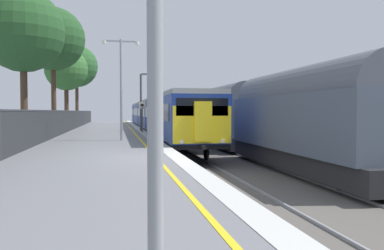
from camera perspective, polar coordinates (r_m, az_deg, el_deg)
name	(u,v)px	position (r m, az deg, el deg)	size (l,w,h in m)	color
ground	(238,172)	(14.73, 6.57, -6.75)	(17.40, 110.00, 1.21)	slate
commuter_train_at_platform	(155,115)	(38.88, -5.27, 1.44)	(2.83, 43.02, 3.81)	navy
freight_train_adjacent_track	(203,114)	(36.13, 1.60, 1.63)	(2.60, 51.53, 4.42)	#232326
signal_gantry	(144,95)	(33.21, -6.85, 4.30)	(1.10, 0.24, 4.76)	#47474C
speed_limit_sign	(142,112)	(30.21, -7.16, 1.80)	(0.59, 0.08, 2.39)	#59595B
platform_lamp_mid	(121,81)	(22.49, -10.12, 6.23)	(2.00, 0.20, 5.59)	#93999E
platform_back_fence	(0,134)	(14.39, -25.84, -1.15)	(0.07, 99.00, 1.70)	#282B2D
background_tree_left	(77,68)	(47.84, -16.17, 7.91)	(4.79, 4.79, 9.20)	#473323
background_tree_centre	(24,34)	(25.02, -22.99, 11.94)	(4.64, 4.64, 8.49)	#473323
background_tree_right	(67,71)	(37.88, -17.51, 7.41)	(3.83, 3.83, 7.34)	#473323
background_tree_back	(52,41)	(30.29, -19.38, 11.30)	(4.44, 4.44, 8.95)	#473323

